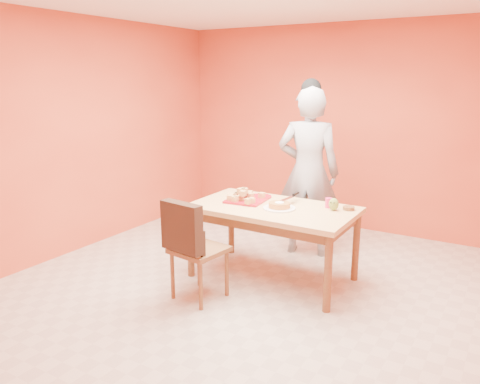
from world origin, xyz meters
The scene contains 15 objects.
floor centered at (0.00, 0.00, 0.00)m, with size 5.00×5.00×0.00m, color beige.
wall_back centered at (0.00, 2.50, 1.35)m, with size 4.50×4.50×0.00m, color #D65331.
wall_left centered at (-2.25, 0.00, 1.35)m, with size 5.00×5.00×0.00m, color #D65331.
dining_table centered at (0.12, 0.43, 0.67)m, with size 1.60×0.90×0.76m.
dining_chair centered at (-0.26, -0.32, 0.50)m, with size 0.50×0.56×0.96m.
pastry_pile centered at (-0.21, 0.47, 0.84)m, with size 0.33×0.33×0.11m, color tan, non-canonical shape.
person centered at (0.12, 1.29, 0.96)m, with size 0.70×0.46×1.92m, color gray.
pastry_platter centered at (-0.21, 0.47, 0.77)m, with size 0.37×0.37×0.02m, color maroon.
red_dinner_plate centered at (-0.17, 0.69, 0.77)m, with size 0.24×0.24×0.01m, color maroon.
white_cake_plate centered at (0.21, 0.39, 0.77)m, with size 0.32×0.32×0.01m, color white.
sponge_cake centered at (0.21, 0.39, 0.80)m, with size 0.21×0.21×0.05m, color orange.
cake_server centered at (0.22, 0.57, 0.83)m, with size 0.05×0.25×0.01m, color silver.
egg_ornament centered at (0.68, 0.61, 0.82)m, with size 0.10×0.08×0.12m, color olive.
magenta_glass centered at (0.60, 0.68, 0.81)m, with size 0.07×0.07×0.10m, color #DC215F.
checker_tin centered at (0.80, 0.70, 0.78)m, with size 0.11×0.11×0.03m, color #3A250F.
Camera 1 is at (2.15, -3.56, 2.01)m, focal length 35.00 mm.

